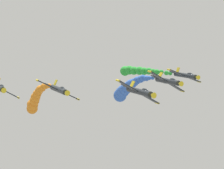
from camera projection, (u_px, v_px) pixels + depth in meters
airplane_lead at (140, 92)px, 82.48m from camera, size 8.50×10.35×5.02m
airplane_left_inner at (168, 81)px, 96.59m from camera, size 8.51×10.35×5.00m
smoke_trail_left_inner at (126, 89)px, 119.08m from camera, size 4.07×24.04×9.06m
airplane_right_inner at (59, 90)px, 89.07m from camera, size 8.70×10.35×4.62m
smoke_trail_right_inner at (35, 100)px, 111.56m from camera, size 3.40×23.82×10.17m
airplane_left_outer at (186, 75)px, 109.76m from camera, size 9.06×10.35×3.73m
smoke_trail_left_outer at (137, 71)px, 129.86m from camera, size 5.43×22.85×3.13m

